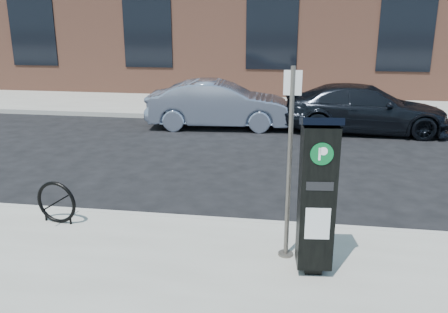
% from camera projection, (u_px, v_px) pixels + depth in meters
% --- Properties ---
extents(ground, '(120.00, 120.00, 0.00)m').
position_uv_depth(ground, '(225.00, 227.00, 7.80)').
color(ground, black).
rests_on(ground, ground).
extents(sidewalk_far, '(60.00, 12.00, 0.15)m').
position_uv_depth(sidewalk_far, '(273.00, 91.00, 21.02)').
color(sidewalk_far, gray).
rests_on(sidewalk_far, ground).
extents(curb_near, '(60.00, 0.12, 0.16)m').
position_uv_depth(curb_near, '(225.00, 223.00, 7.76)').
color(curb_near, '#9E9B93').
rests_on(curb_near, ground).
extents(curb_far, '(60.00, 0.12, 0.16)m').
position_uv_depth(curb_far, '(262.00, 119.00, 15.37)').
color(curb_far, '#9E9B93').
rests_on(curb_far, ground).
extents(parking_kiosk, '(0.52, 0.47, 2.08)m').
position_uv_depth(parking_kiosk, '(317.00, 194.00, 5.87)').
color(parking_kiosk, black).
rests_on(parking_kiosk, sidewalk_near).
extents(sign_pole, '(0.23, 0.21, 2.60)m').
position_uv_depth(sign_pole, '(289.00, 167.00, 6.22)').
color(sign_pole, '#514E48').
rests_on(sign_pole, sidewalk_near).
extents(bike_rack, '(0.70, 0.16, 0.70)m').
position_uv_depth(bike_rack, '(56.00, 203.00, 7.52)').
color(bike_rack, black).
rests_on(bike_rack, sidewalk_near).
extents(car_silver, '(4.45, 1.87, 1.43)m').
position_uv_depth(car_silver, '(219.00, 104.00, 14.45)').
color(car_silver, '#818BA4').
rests_on(car_silver, ground).
extents(car_dark, '(4.78, 1.97, 1.39)m').
position_uv_depth(car_dark, '(365.00, 109.00, 13.91)').
color(car_dark, black).
rests_on(car_dark, ground).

